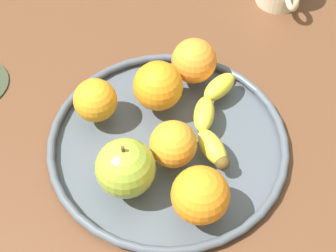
# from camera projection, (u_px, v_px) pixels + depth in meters

# --- Properties ---
(ground_plane) EXTENTS (1.25, 1.25, 0.04)m
(ground_plane) POSITION_uv_depth(u_px,v_px,m) (168.00, 153.00, 0.75)
(ground_plane) COLOR brown
(fruit_bowl) EXTENTS (0.35, 0.35, 0.02)m
(fruit_bowl) POSITION_uv_depth(u_px,v_px,m) (168.00, 142.00, 0.73)
(fruit_bowl) COLOR #4B535C
(fruit_bowl) RESTS_ON ground_plane
(banana) EXTENTS (0.18, 0.10, 0.03)m
(banana) POSITION_uv_depth(u_px,v_px,m) (212.00, 117.00, 0.73)
(banana) COLOR yellow
(banana) RESTS_ON fruit_bowl
(apple) EXTENTS (0.08, 0.08, 0.09)m
(apple) POSITION_uv_depth(u_px,v_px,m) (125.00, 168.00, 0.65)
(apple) COLOR #98B134
(apple) RESTS_ON fruit_bowl
(orange_front_right) EXTENTS (0.07, 0.07, 0.07)m
(orange_front_right) POSITION_uv_depth(u_px,v_px,m) (156.00, 86.00, 0.74)
(orange_front_right) COLOR orange
(orange_front_right) RESTS_ON fruit_bowl
(orange_back_left) EXTENTS (0.06, 0.06, 0.06)m
(orange_back_left) POSITION_uv_depth(u_px,v_px,m) (95.00, 100.00, 0.73)
(orange_back_left) COLOR orange
(orange_back_left) RESTS_ON fruit_bowl
(orange_center) EXTENTS (0.08, 0.08, 0.08)m
(orange_center) POSITION_uv_depth(u_px,v_px,m) (200.00, 195.00, 0.63)
(orange_center) COLOR orange
(orange_center) RESTS_ON fruit_bowl
(orange_front_left) EXTENTS (0.07, 0.07, 0.07)m
(orange_front_left) POSITION_uv_depth(u_px,v_px,m) (173.00, 144.00, 0.68)
(orange_front_left) COLOR orange
(orange_front_left) RESTS_ON fruit_bowl
(orange_back_right) EXTENTS (0.07, 0.07, 0.07)m
(orange_back_right) POSITION_uv_depth(u_px,v_px,m) (194.00, 61.00, 0.77)
(orange_back_right) COLOR orange
(orange_back_right) RESTS_ON fruit_bowl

